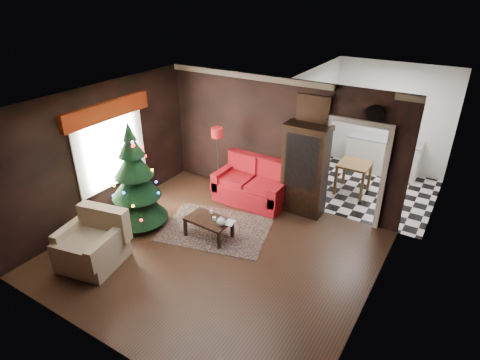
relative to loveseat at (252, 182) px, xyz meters
The scene contains 26 objects.
floor 2.15m from the loveseat, 78.96° to the right, with size 5.50×5.50×0.00m, color black.
ceiling 3.11m from the loveseat, 78.96° to the right, with size 5.50×5.50×0.00m, color white.
wall_back 1.08m from the loveseat, 48.37° to the left, with size 5.50×5.50×0.00m, color black.
wall_front 4.66m from the loveseat, 84.98° to the right, with size 5.50×5.50×0.00m, color black.
wall_left 3.25m from the loveseat, 138.90° to the right, with size 5.50×5.50×0.00m, color black.
wall_right 3.86m from the loveseat, 33.06° to the right, with size 5.50×5.50×0.00m, color black.
doorway 2.22m from the loveseat, 12.09° to the left, with size 1.10×0.10×2.10m, color beige, non-canonical shape.
left_window 3.11m from the loveseat, 141.31° to the right, with size 0.05×1.60×1.40m, color white.
valance 3.40m from the loveseat, 140.32° to the right, with size 0.12×2.10×0.35m, color maroon.
kitchen_floor 2.91m from the loveseat, 42.88° to the left, with size 3.00×3.00×0.00m, color silver.
kitchen_window 4.17m from the loveseat, 58.30° to the left, with size 0.70×0.06×0.70m, color white.
rug 1.45m from the loveseat, 91.79° to the right, with size 2.12×1.54×0.01m, color #483742.
loveseat is the anchor object (origin of this frame).
curio_cabinet 1.25m from the loveseat, 10.83° to the left, with size 0.90×0.45×1.90m, color black, non-canonical shape.
floor_lamp 0.91m from the loveseat, behind, with size 0.28×0.28×1.65m, color black, non-canonical shape.
christmas_tree 2.59m from the loveseat, 125.77° to the right, with size 1.16×1.16×2.22m, color #10331A, non-canonical shape.
armchair 3.65m from the loveseat, 110.70° to the right, with size 1.01×1.01×1.04m, color tan, non-canonical shape.
coffee_table 1.68m from the loveseat, 90.44° to the right, with size 0.88×0.53×0.39m, color black, non-canonical shape.
teapot 1.74m from the loveseat, 79.11° to the right, with size 0.20×0.20×0.18m, color silver, non-canonical shape.
cup_a 1.44m from the loveseat, 93.74° to the right, with size 0.06×0.06×0.05m, color white.
cup_b 1.62m from the loveseat, 86.46° to the right, with size 0.07×0.07×0.06m, color silver.
book 1.60m from the loveseat, 77.84° to the right, with size 0.17×0.02×0.24m, color tan.
wall_clock 3.04m from the loveseat, ahead, with size 0.32×0.32×0.06m, color white.
painting 2.13m from the loveseat, 19.40° to the left, with size 0.62×0.05×0.52m, color #C28242.
kitchen_counter 3.79m from the loveseat, 56.31° to the left, with size 1.80×0.60×0.90m, color silver.
kitchen_table 2.45m from the loveseat, 42.51° to the left, with size 0.70×0.70×0.75m, color brown, non-canonical shape.
Camera 1 is at (3.57, -4.87, 4.58)m, focal length 29.91 mm.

